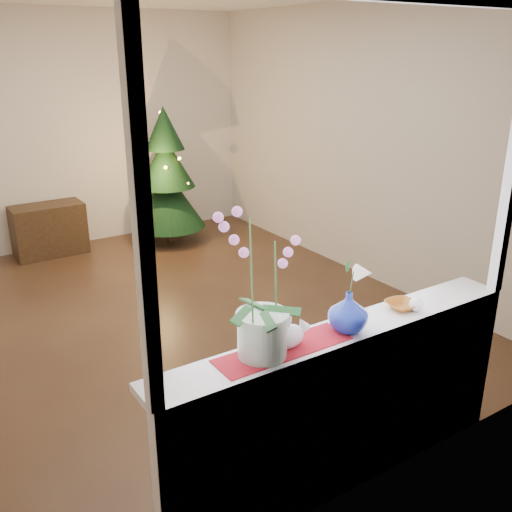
{
  "coord_description": "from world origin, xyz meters",
  "views": [
    {
      "loc": [
        -1.79,
        -4.29,
        2.27
      ],
      "look_at": [
        0.1,
        -1.4,
        1.0
      ],
      "focal_mm": 40.0,
      "sensor_mm": 36.0,
      "label": 1
    }
  ],
  "objects": [
    {
      "name": "window_frame",
      "position": [
        0.0,
        -2.47,
        1.7
      ],
      "size": [
        2.22,
        0.06,
        1.6
      ],
      "primitive_type": null,
      "color": "white",
      "rests_on": "windowsill"
    },
    {
      "name": "xmas_tree",
      "position": [
        1.01,
        1.95,
        0.82
      ],
      "size": [
        1.06,
        1.06,
        1.64
      ],
      "primitive_type": null,
      "rotation": [
        0.0,
        0.0,
        -0.21
      ],
      "color": "black",
      "rests_on": "ground"
    },
    {
      "name": "wall_right",
      "position": [
        2.25,
        0.0,
        1.35
      ],
      "size": [
        0.1,
        5.0,
        2.7
      ],
      "primitive_type": "cube",
      "color": "beige",
      "rests_on": "ground"
    },
    {
      "name": "lily",
      "position": [
        0.0,
        -2.39,
        1.25
      ],
      "size": [
        0.13,
        0.08,
        0.18
      ],
      "primitive_type": null,
      "color": "white",
      "rests_on": "blue_vase"
    },
    {
      "name": "window_apron",
      "position": [
        0.0,
        -2.46,
        0.44
      ],
      "size": [
        2.2,
        0.08,
        0.88
      ],
      "primitive_type": "cube",
      "color": "white",
      "rests_on": "ground"
    },
    {
      "name": "windowsill",
      "position": [
        0.0,
        -2.37,
        0.9
      ],
      "size": [
        2.2,
        0.26,
        0.04
      ],
      "primitive_type": "cube",
      "color": "white",
      "rests_on": "window_apron"
    },
    {
      "name": "side_table",
      "position": [
        -0.36,
        2.25,
        0.3
      ],
      "size": [
        0.8,
        0.41,
        0.59
      ],
      "primitive_type": "cube",
      "rotation": [
        0.0,
        0.0,
        0.02
      ],
      "color": "black",
      "rests_on": "ground"
    },
    {
      "name": "orchid_pot",
      "position": [
        -0.5,
        -2.36,
        1.28
      ],
      "size": [
        0.27,
        0.27,
        0.73
      ],
      "primitive_type": null,
      "rotation": [
        0.0,
        0.0,
        -0.08
      ],
      "color": "silver",
      "rests_on": "windowsill"
    },
    {
      "name": "ground",
      "position": [
        0.0,
        0.0,
        0.0
      ],
      "size": [
        5.0,
        5.0,
        0.0
      ],
      "primitive_type": "plane",
      "color": "#351F15",
      "rests_on": "ground"
    },
    {
      "name": "runner",
      "position": [
        -0.38,
        -2.37,
        0.92
      ],
      "size": [
        0.7,
        0.2,
        0.01
      ],
      "primitive_type": "cube",
      "color": "maroon",
      "rests_on": "windowsill"
    },
    {
      "name": "paperweight",
      "position": [
        0.47,
        -2.42,
        0.96
      ],
      "size": [
        0.1,
        0.1,
        0.08
      ],
      "primitive_type": "sphere",
      "rotation": [
        0.0,
        0.0,
        0.37
      ],
      "color": "white",
      "rests_on": "windowsill"
    },
    {
      "name": "amber_dish",
      "position": [
        0.42,
        -2.36,
        0.94
      ],
      "size": [
        0.16,
        0.16,
        0.04
      ],
      "primitive_type": "imported",
      "rotation": [
        0.0,
        0.0,
        -0.12
      ],
      "color": "#935115",
      "rests_on": "windowsill"
    },
    {
      "name": "wall_front",
      "position": [
        0.0,
        -2.5,
        1.35
      ],
      "size": [
        4.5,
        0.1,
        2.7
      ],
      "primitive_type": "cube",
      "color": "beige",
      "rests_on": "ground"
    },
    {
      "name": "blue_vase",
      "position": [
        0.0,
        -2.39,
        1.04
      ],
      "size": [
        0.23,
        0.23,
        0.24
      ],
      "primitive_type": "imported",
      "rotation": [
        0.0,
        0.0,
        -0.01
      ],
      "color": "navy",
      "rests_on": "windowsill"
    },
    {
      "name": "swan",
      "position": [
        -0.35,
        -2.36,
        1.02
      ],
      "size": [
        0.26,
        0.18,
        0.2
      ],
      "primitive_type": null,
      "rotation": [
        0.0,
        0.0,
        0.33
      ],
      "color": "silver",
      "rests_on": "windowsill"
    },
    {
      "name": "wall_back",
      "position": [
        0.0,
        2.5,
        1.35
      ],
      "size": [
        4.5,
        0.1,
        2.7
      ],
      "primitive_type": "cube",
      "color": "beige",
      "rests_on": "ground"
    }
  ]
}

